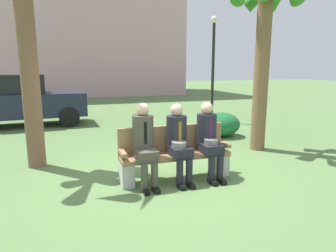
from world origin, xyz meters
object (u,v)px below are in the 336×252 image
(park_bench, at_px, (174,154))
(parked_car_near, at_px, (22,101))
(shrub_near_bench, at_px, (221,124))
(seated_man_middle, at_px, (178,139))
(seated_man_left, at_px, (144,140))
(seated_man_right, at_px, (209,136))
(street_lamp, at_px, (213,58))
(palm_tree_tall, at_px, (265,14))
(building_backdrop, at_px, (71,14))

(park_bench, distance_m, parked_car_near, 6.82)
(shrub_near_bench, bearing_deg, seated_man_middle, -129.73)
(shrub_near_bench, relative_size, parked_car_near, 0.27)
(seated_man_left, xyz_separation_m, shrub_near_bench, (2.88, 2.77, -0.41))
(shrub_near_bench, distance_m, parked_car_near, 6.45)
(seated_man_middle, bearing_deg, seated_man_right, 0.05)
(shrub_near_bench, bearing_deg, parked_car_near, 148.10)
(seated_man_middle, distance_m, shrub_near_bench, 3.63)
(seated_man_middle, xyz_separation_m, street_lamp, (3.14, 4.99, 1.50))
(seated_man_left, bearing_deg, street_lamp, 53.31)
(street_lamp, bearing_deg, seated_man_left, -126.69)
(seated_man_left, relative_size, shrub_near_bench, 1.24)
(parked_car_near, bearing_deg, palm_tree_tall, -41.02)
(seated_man_middle, xyz_separation_m, seated_man_right, (0.55, 0.00, 0.00))
(shrub_near_bench, bearing_deg, seated_man_left, -136.15)
(park_bench, relative_size, seated_man_right, 1.45)
(palm_tree_tall, bearing_deg, street_lamp, 79.90)
(palm_tree_tall, xyz_separation_m, building_backdrop, (-3.63, 18.78, 2.90))
(park_bench, distance_m, building_backdrop, 20.71)
(park_bench, height_order, shrub_near_bench, park_bench)
(seated_man_middle, bearing_deg, palm_tree_tall, 27.33)
(seated_man_right, height_order, palm_tree_tall, palm_tree_tall)
(seated_man_left, distance_m, shrub_near_bench, 4.02)
(seated_man_left, height_order, palm_tree_tall, palm_tree_tall)
(seated_man_left, xyz_separation_m, parked_car_near, (-2.58, 6.17, 0.10))
(park_bench, bearing_deg, parked_car_near, 117.37)
(seated_man_left, height_order, street_lamp, street_lamp)
(seated_man_left, xyz_separation_m, seated_man_right, (1.13, -0.01, -0.02))
(shrub_near_bench, distance_m, building_backdrop, 18.49)
(seated_man_middle, xyz_separation_m, building_backdrop, (-1.16, 20.06, 5.21))
(park_bench, bearing_deg, seated_man_right, -12.85)
(seated_man_middle, distance_m, building_backdrop, 20.76)
(park_bench, xyz_separation_m, seated_man_left, (-0.55, -0.12, 0.32))
(seated_man_middle, height_order, seated_man_right, seated_man_right)
(palm_tree_tall, distance_m, parked_car_near, 7.77)
(seated_man_middle, height_order, palm_tree_tall, palm_tree_tall)
(park_bench, height_order, seated_man_right, seated_man_right)
(palm_tree_tall, distance_m, building_backdrop, 19.35)
(seated_man_middle, bearing_deg, shrub_near_bench, 50.27)
(building_backdrop, bearing_deg, seated_man_left, -88.34)
(seated_man_left, distance_m, seated_man_right, 1.13)
(seated_man_left, bearing_deg, building_backdrop, 91.66)
(park_bench, relative_size, street_lamp, 0.52)
(building_backdrop, bearing_deg, shrub_near_bench, -78.67)
(seated_man_middle, height_order, shrub_near_bench, seated_man_middle)
(seated_man_middle, distance_m, palm_tree_tall, 3.62)
(shrub_near_bench, bearing_deg, palm_tree_tall, -83.58)
(seated_man_middle, xyz_separation_m, parked_car_near, (-3.15, 6.18, 0.12))
(park_bench, height_order, palm_tree_tall, palm_tree_tall)
(seated_man_middle, bearing_deg, seated_man_left, 179.09)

